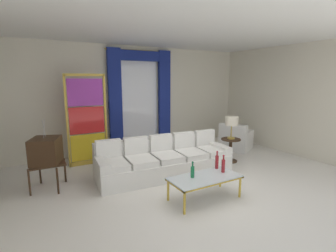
% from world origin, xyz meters
% --- Properties ---
extents(ground_plane, '(16.00, 16.00, 0.00)m').
position_xyz_m(ground_plane, '(0.00, 0.00, 0.00)').
color(ground_plane, white).
extents(wall_rear, '(8.00, 0.12, 3.00)m').
position_xyz_m(wall_rear, '(0.00, 3.06, 1.50)').
color(wall_rear, silver).
rests_on(wall_rear, ground).
extents(wall_right, '(0.12, 7.00, 3.00)m').
position_xyz_m(wall_right, '(3.66, 0.60, 1.50)').
color(wall_right, silver).
rests_on(wall_right, ground).
extents(ceiling_slab, '(8.00, 7.60, 0.04)m').
position_xyz_m(ceiling_slab, '(0.00, 0.80, 3.02)').
color(ceiling_slab, white).
extents(curtained_window, '(2.00, 0.17, 2.70)m').
position_xyz_m(curtained_window, '(0.14, 2.89, 1.74)').
color(curtained_window, white).
rests_on(curtained_window, ground).
extents(couch_white_long, '(2.98, 1.14, 0.86)m').
position_xyz_m(couch_white_long, '(-0.25, 0.79, 0.31)').
color(couch_white_long, white).
rests_on(couch_white_long, ground).
extents(coffee_table, '(1.25, 0.60, 0.41)m').
position_xyz_m(coffee_table, '(-0.19, -0.60, 0.37)').
color(coffee_table, silver).
rests_on(coffee_table, ground).
extents(bottle_blue_decanter, '(0.06, 0.06, 0.34)m').
position_xyz_m(bottle_blue_decanter, '(0.26, -0.38, 0.55)').
color(bottle_blue_decanter, maroon).
rests_on(bottle_blue_decanter, coffee_table).
extents(bottle_crystal_tall, '(0.06, 0.06, 0.29)m').
position_xyz_m(bottle_crystal_tall, '(-0.39, -0.52, 0.52)').
color(bottle_crystal_tall, '#196B3D').
rests_on(bottle_crystal_tall, coffee_table).
extents(bottle_amber_squat, '(0.06, 0.06, 0.33)m').
position_xyz_m(bottle_amber_squat, '(0.23, -0.59, 0.54)').
color(bottle_amber_squat, maroon).
rests_on(bottle_amber_squat, coffee_table).
extents(vintage_tv, '(0.68, 0.73, 1.35)m').
position_xyz_m(vintage_tv, '(-2.53, 1.22, 0.73)').
color(vintage_tv, '#382314').
rests_on(vintage_tv, ground).
extents(armchair_white, '(1.09, 1.08, 0.80)m').
position_xyz_m(armchair_white, '(2.55, 1.48, 0.29)').
color(armchair_white, white).
rests_on(armchair_white, ground).
extents(stained_glass_divider, '(0.95, 0.05, 2.20)m').
position_xyz_m(stained_glass_divider, '(-1.53, 2.29, 1.06)').
color(stained_glass_divider, gold).
rests_on(stained_glass_divider, ground).
extents(peacock_figurine, '(0.44, 0.60, 0.50)m').
position_xyz_m(peacock_figurine, '(-1.11, 1.88, 0.22)').
color(peacock_figurine, beige).
rests_on(peacock_figurine, ground).
extents(round_side_table, '(0.48, 0.48, 0.59)m').
position_xyz_m(round_side_table, '(1.64, 0.72, 0.36)').
color(round_side_table, '#382314').
rests_on(round_side_table, ground).
extents(table_lamp_brass, '(0.32, 0.32, 0.57)m').
position_xyz_m(table_lamp_brass, '(1.64, 0.72, 1.03)').
color(table_lamp_brass, '#B29338').
rests_on(table_lamp_brass, round_side_table).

